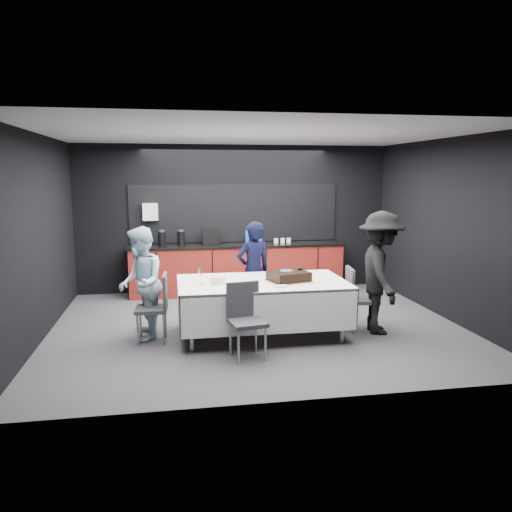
{
  "coord_description": "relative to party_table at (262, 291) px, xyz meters",
  "views": [
    {
      "loc": [
        -1.23,
        -7.06,
        2.24
      ],
      "look_at": [
        0.0,
        0.1,
        1.05
      ],
      "focal_mm": 35.0,
      "sensor_mm": 36.0,
      "label": 1
    }
  ],
  "objects": [
    {
      "name": "chair_right",
      "position": [
        1.39,
        -0.01,
        -0.11
      ],
      "size": [
        0.47,
        0.47,
        0.92
      ],
      "color": "#333338",
      "rests_on": "ground"
    },
    {
      "name": "person_right",
      "position": [
        1.68,
        -0.15,
        0.23
      ],
      "size": [
        0.83,
        1.22,
        1.74
      ],
      "primitive_type": "imported",
      "rotation": [
        0.0,
        0.0,
        1.39
      ],
      "color": "black",
      "rests_on": "ground"
    },
    {
      "name": "person_left",
      "position": [
        -1.66,
        0.13,
        0.13
      ],
      "size": [
        0.66,
        0.81,
        1.55
      ],
      "primitive_type": "imported",
      "rotation": [
        0.0,
        0.0,
        -1.47
      ],
      "color": "#C4E4F6",
      "rests_on": "ground"
    },
    {
      "name": "fork_pile",
      "position": [
        0.17,
        -0.43,
        0.15
      ],
      "size": [
        0.18,
        0.14,
        0.02
      ],
      "primitive_type": "cube",
      "rotation": [
        0.0,
        0.0,
        0.31
      ],
      "color": "white",
      "rests_on": "party_table"
    },
    {
      "name": "loose_plate_right_a",
      "position": [
        0.71,
        0.16,
        0.14
      ],
      "size": [
        0.22,
        0.22,
        0.01
      ],
      "primitive_type": "cylinder",
      "color": "white",
      "rests_on": "party_table"
    },
    {
      "name": "ground",
      "position": [
        0.0,
        0.4,
        -0.64
      ],
      "size": [
        6.0,
        6.0,
        0.0
      ],
      "primitive_type": "plane",
      "color": "#414146",
      "rests_on": "ground"
    },
    {
      "name": "chair_near",
      "position": [
        -0.35,
        -0.77,
        -0.11
      ],
      "size": [
        0.49,
        0.49,
        0.92
      ],
      "color": "#333338",
      "rests_on": "ground"
    },
    {
      "name": "champagne_flute",
      "position": [
        -0.86,
        -0.06,
        0.3
      ],
      "size": [
        0.06,
        0.06,
        0.22
      ],
      "color": "white",
      "rests_on": "party_table"
    },
    {
      "name": "loose_plate_near",
      "position": [
        -0.36,
        -0.42,
        0.14
      ],
      "size": [
        0.22,
        0.22,
        0.01
      ],
      "primitive_type": "cylinder",
      "color": "white",
      "rests_on": "party_table"
    },
    {
      "name": "kitchenette",
      "position": [
        -0.02,
        2.62,
        -0.1
      ],
      "size": [
        4.1,
        0.64,
        2.05
      ],
      "color": "maroon",
      "rests_on": "ground"
    },
    {
      "name": "plate_stack",
      "position": [
        -0.62,
        -0.06,
        0.19
      ],
      "size": [
        0.2,
        0.2,
        0.1
      ],
      "primitive_type": "cylinder",
      "color": "white",
      "rests_on": "party_table"
    },
    {
      "name": "chair_left",
      "position": [
        -1.44,
        -0.02,
        -0.11
      ],
      "size": [
        0.44,
        0.44,
        0.92
      ],
      "color": "#333338",
      "rests_on": "ground"
    },
    {
      "name": "room_shell",
      "position": [
        0.0,
        0.4,
        1.22
      ],
      "size": [
        6.04,
        5.04,
        2.82
      ],
      "color": "white",
      "rests_on": "ground"
    },
    {
      "name": "loose_plate_far",
      "position": [
        0.12,
        0.51,
        0.14
      ],
      "size": [
        0.21,
        0.21,
        0.01
      ],
      "primitive_type": "cylinder",
      "color": "white",
      "rests_on": "party_table"
    },
    {
      "name": "party_table",
      "position": [
        0.0,
        0.0,
        0.0
      ],
      "size": [
        2.32,
        1.32,
        0.78
      ],
      "color": "#99999E",
      "rests_on": "ground"
    },
    {
      "name": "cake_assembly",
      "position": [
        0.36,
        -0.08,
        0.21
      ],
      "size": [
        0.65,
        0.58,
        0.17
      ],
      "color": "gold",
      "rests_on": "party_table"
    },
    {
      "name": "loose_plate_right_b",
      "position": [
        0.8,
        -0.24,
        0.14
      ],
      "size": [
        0.21,
        0.21,
        0.01
      ],
      "primitive_type": "cylinder",
      "color": "white",
      "rests_on": "party_table"
    },
    {
      "name": "person_center",
      "position": [
        0.01,
        0.81,
        0.13
      ],
      "size": [
        0.65,
        0.53,
        1.53
      ],
      "primitive_type": "imported",
      "rotation": [
        0.0,
        0.0,
        3.46
      ],
      "color": "black",
      "rests_on": "ground"
    }
  ]
}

